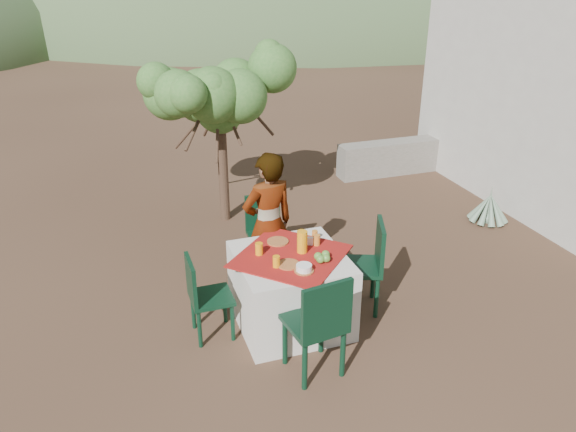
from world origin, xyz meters
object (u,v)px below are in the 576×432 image
at_px(chair_far, 265,229).
at_px(agave, 489,208).
at_px(person, 268,225).
at_px(juice_pitcher, 302,242).
at_px(chair_left, 203,294).
at_px(chair_right, 367,262).
at_px(chair_near, 319,323).
at_px(shrub_tree, 223,101).
at_px(table, 291,290).

relative_size(chair_far, agave, 1.52).
xyz_separation_m(person, juice_pitcher, (0.15, -0.62, 0.08)).
bearing_deg(juice_pitcher, person, 103.55).
xyz_separation_m(chair_far, person, (-0.11, -0.50, 0.30)).
bearing_deg(chair_left, chair_right, -92.26).
bearing_deg(chair_near, chair_far, -101.21).
relative_size(chair_far, person, 0.56).
relative_size(chair_far, chair_near, 0.89).
bearing_deg(chair_far, person, -99.87).
bearing_deg(juice_pitcher, agave, 22.36).
relative_size(shrub_tree, agave, 3.58).
distance_m(chair_near, chair_left, 1.20).
xyz_separation_m(agave, juice_pitcher, (-3.22, -1.32, 0.68)).
bearing_deg(agave, chair_far, -176.37).
height_order(chair_far, shrub_tree, shrub_tree).
bearing_deg(juice_pitcher, chair_far, 92.14).
bearing_deg(agave, chair_right, -151.99).
distance_m(chair_far, agave, 3.28).
bearing_deg(chair_far, chair_right, -54.76).
bearing_deg(shrub_tree, juice_pitcher, -87.25).
xyz_separation_m(chair_near, chair_left, (-0.81, 0.87, -0.08)).
height_order(table, juice_pitcher, juice_pitcher).
bearing_deg(chair_near, agave, -155.18).
height_order(chair_far, chair_right, chair_right).
distance_m(shrub_tree, agave, 3.87).
relative_size(chair_left, agave, 1.45).
distance_m(table, person, 0.77).
relative_size(table, agave, 2.25).
xyz_separation_m(chair_near, juice_pitcher, (0.15, 0.84, 0.32)).
xyz_separation_m(person, agave, (3.37, 0.71, -0.60)).
bearing_deg(shrub_tree, chair_left, -107.90).
relative_size(chair_left, juice_pitcher, 3.83).
bearing_deg(person, shrub_tree, -101.85).
distance_m(table, juice_pitcher, 0.51).
distance_m(shrub_tree, juice_pitcher, 2.74).
bearing_deg(chair_left, chair_far, -41.00).
xyz_separation_m(chair_near, person, (0.01, 1.46, 0.24)).
relative_size(table, chair_left, 1.55).
bearing_deg(chair_near, table, -99.98).
distance_m(chair_left, agave, 4.39).
xyz_separation_m(chair_right, shrub_tree, (-0.82, 2.65, 1.10)).
height_order(chair_left, shrub_tree, shrub_tree).
distance_m(table, chair_right, 0.83).
relative_size(table, chair_far, 1.48).
height_order(person, agave, person).
relative_size(table, chair_near, 1.31).
distance_m(chair_near, chair_right, 1.18).
height_order(chair_right, shrub_tree, shrub_tree).
distance_m(chair_far, chair_near, 1.97).
bearing_deg(table, juice_pitcher, 13.87).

